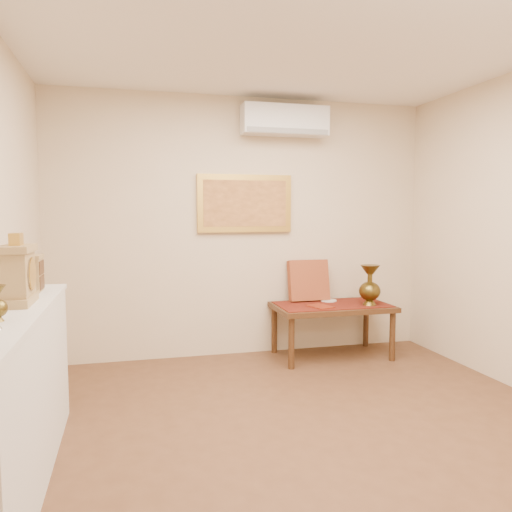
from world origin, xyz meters
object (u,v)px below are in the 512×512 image
object	(u,v)px
brass_urn_tall	(370,281)
low_table	(332,311)
wooden_chest	(30,273)
display_ledge	(12,400)
mantel_clock	(18,274)

from	to	relation	value
brass_urn_tall	low_table	xyz separation A→B (m)	(-0.35, 0.14, -0.32)
wooden_chest	low_table	bearing A→B (deg)	23.93
brass_urn_tall	low_table	bearing A→B (deg)	158.28
display_ledge	mantel_clock	size ratio (longest dim) A/B	4.93
display_ledge	wooden_chest	world-z (taller)	wooden_chest
brass_urn_tall	low_table	distance (m)	0.50
display_ledge	wooden_chest	xyz separation A→B (m)	(-0.01, 0.69, 0.61)
mantel_clock	low_table	bearing A→B (deg)	32.26
brass_urn_tall	wooden_chest	distance (m)	3.23
wooden_chest	low_table	world-z (taller)	wooden_chest
brass_urn_tall	wooden_chest	xyz separation A→B (m)	(-3.04, -1.05, 0.30)
display_ledge	mantel_clock	distance (m)	0.69
brass_urn_tall	low_table	world-z (taller)	brass_urn_tall
low_table	wooden_chest	bearing A→B (deg)	-156.07
brass_urn_tall	low_table	size ratio (longest dim) A/B	0.42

